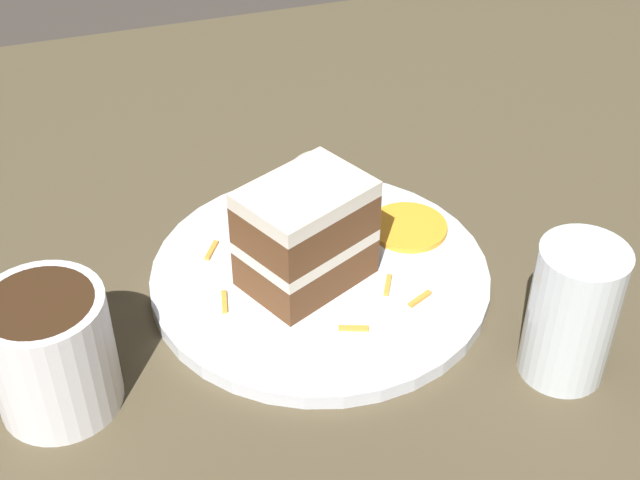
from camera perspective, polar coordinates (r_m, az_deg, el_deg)
The scene contains 9 objects.
ground_plane at distance 0.72m, azimuth 5.65°, elevation -6.58°, with size 6.00×6.00×0.00m, color #38332D.
dining_table at distance 0.71m, azimuth 5.72°, elevation -5.66°, with size 1.18×1.16×0.03m, color #4C422D.
plate at distance 0.72m, azimuth 0.00°, elevation -2.29°, with size 0.27×0.27×0.01m, color silver.
cake_slice at distance 0.68m, azimuth -0.92°, elevation 0.36°, with size 0.11×0.10×0.09m.
cream_dollop at distance 0.78m, azimuth -0.32°, elevation 4.10°, with size 0.05×0.04×0.05m, color silver.
orange_garnish at distance 0.76m, azimuth 5.66°, elevation 0.83°, with size 0.07×0.07×0.00m, color orange.
carrot_shreds_scatter at distance 0.72m, azimuth -0.55°, elevation -1.47°, with size 0.16×0.17×0.00m.
drinking_glass at distance 0.64m, azimuth 15.73°, elevation -4.99°, with size 0.06×0.06×0.11m.
coffee_mug at distance 0.62m, azimuth -16.88°, elevation -6.68°, with size 0.08×0.08×0.09m.
Camera 1 is at (0.22, 0.46, 0.50)m, focal length 50.00 mm.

